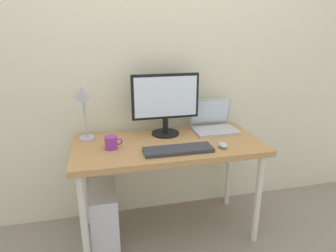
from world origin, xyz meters
name	(u,v)px	position (x,y,z in m)	size (l,w,h in m)	color
ground_plane	(168,230)	(0.00, 0.00, 0.00)	(6.00, 6.00, 0.00)	gray
back_wall	(157,50)	(0.00, 0.36, 1.30)	(4.40, 0.04, 2.60)	beige
desk	(168,152)	(0.00, 0.00, 0.64)	(1.28, 0.60, 0.71)	#B7844C
monitor	(165,101)	(0.02, 0.17, 0.96)	(0.48, 0.20, 0.44)	black
laptop	(213,122)	(0.40, 0.19, 0.77)	(0.32, 0.27, 0.23)	#B2B2B7
desk_lamp	(83,100)	(-0.54, 0.17, 1.00)	(0.11, 0.16, 0.41)	#B2B2B7
keyboard	(178,150)	(0.03, -0.16, 0.72)	(0.44, 0.14, 0.02)	#333338
mouse	(223,145)	(0.33, -0.16, 0.73)	(0.06, 0.09, 0.03)	#B2B2B7
coffee_mug	(111,143)	(-0.38, -0.02, 0.75)	(0.12, 0.08, 0.08)	purple
computer_tower	(104,216)	(-0.46, -0.02, 0.21)	(0.18, 0.36, 0.42)	silver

